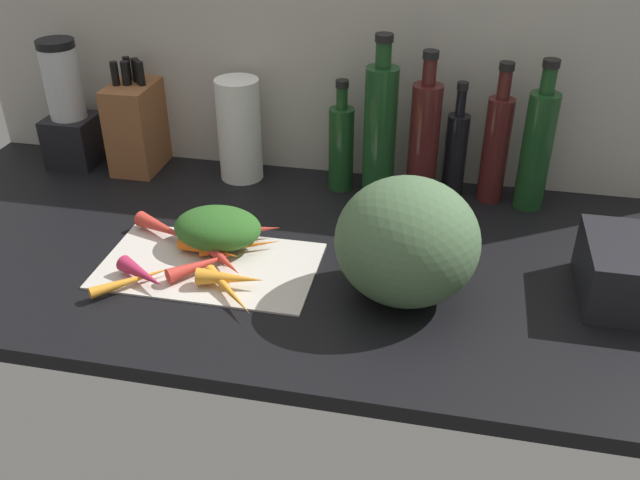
# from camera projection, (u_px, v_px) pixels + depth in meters

# --- Properties ---
(ground_plane) EXTENTS (1.70, 0.80, 0.03)m
(ground_plane) POSITION_uv_depth(u_px,v_px,m) (284.00, 253.00, 1.41)
(ground_plane) COLOR black
(wall_back) EXTENTS (1.70, 0.03, 0.60)m
(wall_back) POSITION_uv_depth(u_px,v_px,m) (322.00, 47.00, 1.57)
(wall_back) COLOR #BCB7AD
(wall_back) RESTS_ON ground_plane
(cutting_board) EXTENTS (0.41, 0.24, 0.01)m
(cutting_board) POSITION_uv_depth(u_px,v_px,m) (209.00, 265.00, 1.34)
(cutting_board) COLOR beige
(cutting_board) RESTS_ON ground_plane
(carrot_0) EXTENTS (0.15, 0.09, 0.02)m
(carrot_0) POSITION_uv_depth(u_px,v_px,m) (240.00, 246.00, 1.37)
(carrot_0) COLOR orange
(carrot_0) RESTS_ON cutting_board
(carrot_1) EXTENTS (0.12, 0.12, 0.03)m
(carrot_1) POSITION_uv_depth(u_px,v_px,m) (202.00, 265.00, 1.30)
(carrot_1) COLOR red
(carrot_1) RESTS_ON cutting_board
(carrot_2) EXTENTS (0.13, 0.12, 0.03)m
(carrot_2) POSITION_uv_depth(u_px,v_px,m) (220.00, 257.00, 1.33)
(carrot_2) COLOR red
(carrot_2) RESTS_ON cutting_board
(carrot_3) EXTENTS (0.12, 0.10, 0.03)m
(carrot_3) POSITION_uv_depth(u_px,v_px,m) (238.00, 231.00, 1.41)
(carrot_3) COLOR orange
(carrot_3) RESTS_ON cutting_board
(carrot_4) EXTENTS (0.13, 0.13, 0.02)m
(carrot_4) POSITION_uv_depth(u_px,v_px,m) (134.00, 280.00, 1.27)
(carrot_4) COLOR orange
(carrot_4) RESTS_ON cutting_board
(carrot_5) EXTENTS (0.15, 0.09, 0.04)m
(carrot_5) POSITION_uv_depth(u_px,v_px,m) (244.00, 230.00, 1.41)
(carrot_5) COLOR red
(carrot_5) RESTS_ON cutting_board
(carrot_6) EXTENTS (0.13, 0.04, 0.03)m
(carrot_6) POSITION_uv_depth(u_px,v_px,m) (230.00, 278.00, 1.26)
(carrot_6) COLOR orange
(carrot_6) RESTS_ON cutting_board
(carrot_7) EXTENTS (0.13, 0.06, 0.03)m
(carrot_7) POSITION_uv_depth(u_px,v_px,m) (209.00, 249.00, 1.35)
(carrot_7) COLOR orange
(carrot_7) RESTS_ON cutting_board
(carrot_8) EXTENTS (0.12, 0.08, 0.03)m
(carrot_8) POSITION_uv_depth(u_px,v_px,m) (142.00, 274.00, 1.27)
(carrot_8) COLOR #B2264C
(carrot_8) RESTS_ON cutting_board
(carrot_9) EXTENTS (0.14, 0.09, 0.03)m
(carrot_9) POSITION_uv_depth(u_px,v_px,m) (164.00, 229.00, 1.42)
(carrot_9) COLOR red
(carrot_9) RESTS_ON cutting_board
(carrot_10) EXTENTS (0.13, 0.13, 0.02)m
(carrot_10) POSITION_uv_depth(u_px,v_px,m) (229.00, 291.00, 1.24)
(carrot_10) COLOR orange
(carrot_10) RESTS_ON cutting_board
(carrot_greens_pile) EXTENTS (0.18, 0.14, 0.07)m
(carrot_greens_pile) POSITION_uv_depth(u_px,v_px,m) (218.00, 228.00, 1.38)
(carrot_greens_pile) COLOR #2D6023
(carrot_greens_pile) RESTS_ON cutting_board
(winter_squash) EXTENTS (0.25, 0.24, 0.23)m
(winter_squash) POSITION_uv_depth(u_px,v_px,m) (407.00, 242.00, 1.20)
(winter_squash) COLOR #4C6B47
(winter_squash) RESTS_ON ground_plane
(knife_block) EXTENTS (0.10, 0.17, 0.27)m
(knife_block) POSITION_uv_depth(u_px,v_px,m) (138.00, 124.00, 1.68)
(knife_block) COLOR brown
(knife_block) RESTS_ON ground_plane
(blender_appliance) EXTENTS (0.12, 0.12, 0.31)m
(blender_appliance) POSITION_uv_depth(u_px,v_px,m) (69.00, 113.00, 1.68)
(blender_appliance) COLOR black
(blender_appliance) RESTS_ON ground_plane
(paper_towel_roll) EXTENTS (0.10, 0.10, 0.24)m
(paper_towel_roll) POSITION_uv_depth(u_px,v_px,m) (239.00, 130.00, 1.62)
(paper_towel_roll) COLOR white
(paper_towel_roll) RESTS_ON ground_plane
(bottle_0) EXTENTS (0.06, 0.06, 0.26)m
(bottle_0) POSITION_uv_depth(u_px,v_px,m) (341.00, 146.00, 1.58)
(bottle_0) COLOR #19421E
(bottle_0) RESTS_ON ground_plane
(bottle_1) EXTENTS (0.07, 0.07, 0.37)m
(bottle_1) POSITION_uv_depth(u_px,v_px,m) (380.00, 130.00, 1.51)
(bottle_1) COLOR #19421E
(bottle_1) RESTS_ON ground_plane
(bottle_2) EXTENTS (0.07, 0.07, 0.34)m
(bottle_2) POSITION_uv_depth(u_px,v_px,m) (424.00, 140.00, 1.51)
(bottle_2) COLOR #471919
(bottle_2) RESTS_ON ground_plane
(bottle_3) EXTENTS (0.05, 0.05, 0.26)m
(bottle_3) POSITION_uv_depth(u_px,v_px,m) (456.00, 152.00, 1.55)
(bottle_3) COLOR black
(bottle_3) RESTS_ON ground_plane
(bottle_4) EXTENTS (0.06, 0.06, 0.32)m
(bottle_4) POSITION_uv_depth(u_px,v_px,m) (496.00, 146.00, 1.51)
(bottle_4) COLOR #471919
(bottle_4) RESTS_ON ground_plane
(bottle_5) EXTENTS (0.07, 0.07, 0.33)m
(bottle_5) POSITION_uv_depth(u_px,v_px,m) (537.00, 148.00, 1.48)
(bottle_5) COLOR #19421E
(bottle_5) RESTS_ON ground_plane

